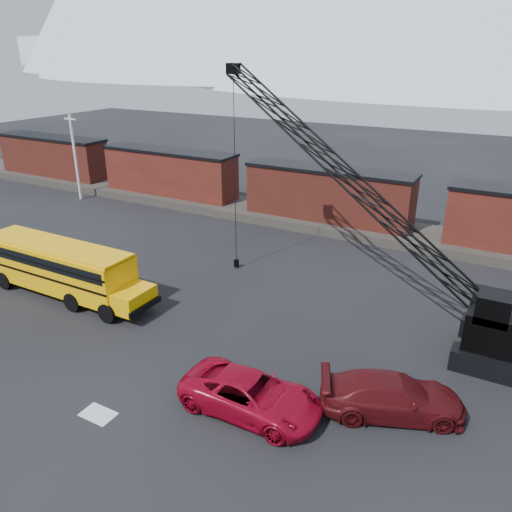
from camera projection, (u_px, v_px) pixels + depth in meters
The scene contains 11 objects.
ground at pixel (153, 361), 23.43m from camera, with size 160.00×160.00×0.00m, color black.
gravel_berm at pixel (327, 222), 41.07m from camera, with size 120.00×5.00×0.70m, color #453F39.
boxcar_west_far at pixel (53, 156), 54.45m from camera, with size 13.70×3.10×4.17m.
boxcar_west_near at pixel (170, 172), 47.30m from camera, with size 13.70×3.10×4.17m.
boxcar_mid at pixel (328, 194), 40.14m from camera, with size 13.70×3.10×4.17m.
utility_pole at pixel (75, 156), 47.11m from camera, with size 1.40×0.24×8.00m.
snow_patch at pixel (98, 414), 19.97m from camera, with size 1.40×0.90×0.02m, color silver.
school_bus at pixel (63, 268), 28.97m from camera, with size 11.65×2.65×3.19m.
red_pickup at pixel (251, 395), 19.85m from camera, with size 2.68×5.81×1.61m, color #9F071E.
maroon_suv at pixel (392, 396), 19.76m from camera, with size 2.31×5.69×1.65m, color #4F0E11.
crawler_crane at pixel (354, 183), 25.76m from camera, with size 20.34×5.70×13.00m.
Camera 1 is at (13.79, -14.94, 13.54)m, focal length 35.00 mm.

